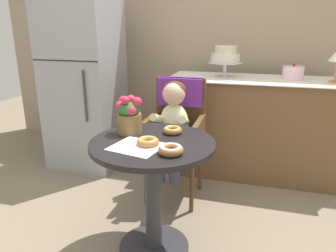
% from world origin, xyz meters
% --- Properties ---
extents(ground_plane, '(8.00, 8.00, 0.00)m').
position_xyz_m(ground_plane, '(0.00, 0.00, 0.00)').
color(ground_plane, gray).
extents(back_wall, '(4.80, 0.10, 2.70)m').
position_xyz_m(back_wall, '(0.00, 1.85, 1.35)').
color(back_wall, tan).
rests_on(back_wall, ground).
extents(cafe_table, '(0.72, 0.72, 0.72)m').
position_xyz_m(cafe_table, '(0.00, 0.00, 0.51)').
color(cafe_table, black).
rests_on(cafe_table, ground).
extents(wicker_chair, '(0.42, 0.45, 0.95)m').
position_xyz_m(wicker_chair, '(-0.03, 0.74, 0.64)').
color(wicker_chair, brown).
rests_on(wicker_chair, ground).
extents(seated_child, '(0.27, 0.32, 0.73)m').
position_xyz_m(seated_child, '(-0.03, 0.59, 0.68)').
color(seated_child, beige).
rests_on(seated_child, ground).
extents(paper_napkin, '(0.31, 0.29, 0.00)m').
position_xyz_m(paper_napkin, '(-0.05, -0.11, 0.72)').
color(paper_napkin, white).
rests_on(paper_napkin, cafe_table).
extents(donut_front, '(0.13, 0.13, 0.04)m').
position_xyz_m(donut_front, '(0.15, -0.15, 0.74)').
color(donut_front, '#936033').
rests_on(donut_front, cafe_table).
extents(donut_mid, '(0.12, 0.12, 0.04)m').
position_xyz_m(donut_mid, '(-0.01, -0.06, 0.74)').
color(donut_mid, '#AD7542').
rests_on(donut_mid, cafe_table).
extents(donut_side, '(0.12, 0.12, 0.04)m').
position_xyz_m(donut_side, '(0.07, 0.17, 0.74)').
color(donut_side, '#936033').
rests_on(donut_side, cafe_table).
extents(flower_vase, '(0.16, 0.15, 0.24)m').
position_xyz_m(flower_vase, '(-0.18, 0.11, 0.83)').
color(flower_vase, brown).
rests_on(flower_vase, cafe_table).
extents(display_counter, '(1.56, 0.62, 0.90)m').
position_xyz_m(display_counter, '(0.55, 1.30, 0.45)').
color(display_counter, brown).
rests_on(display_counter, ground).
extents(tiered_cake_stand, '(0.30, 0.30, 0.28)m').
position_xyz_m(tiered_cake_stand, '(0.26, 1.30, 1.08)').
color(tiered_cake_stand, silver).
rests_on(tiered_cake_stand, display_counter).
extents(round_layer_cake, '(0.18, 0.18, 0.14)m').
position_xyz_m(round_layer_cake, '(0.84, 1.35, 0.96)').
color(round_layer_cake, silver).
rests_on(round_layer_cake, display_counter).
extents(refrigerator, '(0.64, 0.63, 1.70)m').
position_xyz_m(refrigerator, '(-1.05, 1.10, 0.85)').
color(refrigerator, '#9EA0A5').
rests_on(refrigerator, ground).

